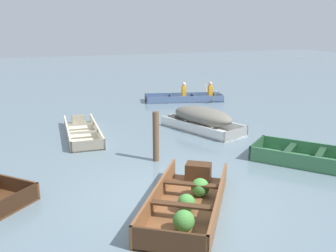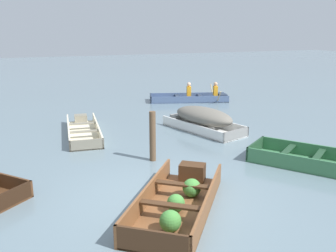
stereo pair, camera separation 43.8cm
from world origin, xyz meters
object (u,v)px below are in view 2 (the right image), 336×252
at_px(rowboat_slate_blue_with_crew, 193,98).
at_px(mooring_post, 153,136).
at_px(skiff_white_mid_moored, 203,118).
at_px(skiff_cream_near_moored, 83,130).
at_px(skiff_green_outer_moored, 308,160).
at_px(dinghy_wooden_brown_foreground, 179,200).

bearing_deg(rowboat_slate_blue_with_crew, mooring_post, -122.21).
xyz_separation_m(skiff_white_mid_moored, rowboat_slate_blue_with_crew, (1.90, 4.82, -0.27)).
bearing_deg(skiff_cream_near_moored, skiff_green_outer_moored, -45.84).
xyz_separation_m(dinghy_wooden_brown_foreground, skiff_white_mid_moored, (2.90, 4.86, 0.27)).
bearing_deg(skiff_cream_near_moored, skiff_white_mid_moored, -15.47).
bearing_deg(mooring_post, skiff_green_outer_moored, -25.89).
height_order(dinghy_wooden_brown_foreground, skiff_white_mid_moored, skiff_white_mid_moored).
bearing_deg(skiff_green_outer_moored, skiff_white_mid_moored, 104.40).
xyz_separation_m(skiff_cream_near_moored, mooring_post, (1.29, -3.24, 0.55)).
distance_m(skiff_green_outer_moored, rowboat_slate_blue_with_crew, 8.76).
bearing_deg(skiff_green_outer_moored, dinghy_wooden_brown_foreground, -166.05).
height_order(rowboat_slate_blue_with_crew, mooring_post, mooring_post).
distance_m(skiff_cream_near_moored, rowboat_slate_blue_with_crew, 6.83).
distance_m(skiff_cream_near_moored, skiff_green_outer_moored, 6.90).
bearing_deg(rowboat_slate_blue_with_crew, skiff_white_mid_moored, -111.47).
xyz_separation_m(skiff_white_mid_moored, mooring_post, (-2.52, -2.19, 0.22)).
relative_size(skiff_white_mid_moored, mooring_post, 2.40).
bearing_deg(rowboat_slate_blue_with_crew, skiff_green_outer_moored, -95.87).
relative_size(dinghy_wooden_brown_foreground, skiff_cream_near_moored, 0.93).
xyz_separation_m(skiff_cream_near_moored, skiff_green_outer_moored, (4.80, -4.95, 0.03)).
height_order(skiff_white_mid_moored, mooring_post, mooring_post).
relative_size(dinghy_wooden_brown_foreground, skiff_green_outer_moored, 1.17).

